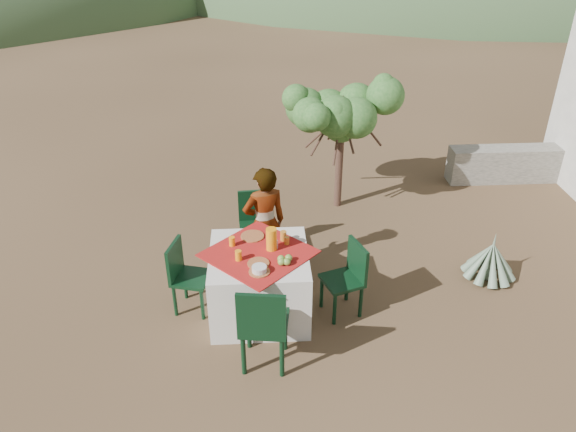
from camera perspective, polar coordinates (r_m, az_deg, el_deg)
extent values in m
plane|color=#3E2C1C|center=(5.97, 4.20, -11.80)|extent=(160.00, 160.00, 0.00)
cube|color=white|center=(6.00, -2.91, -6.82)|extent=(1.02, 1.02, 0.75)
cube|color=#A2171A|center=(5.78, -3.01, -3.80)|extent=(1.30, 1.30, 0.01)
cylinder|color=black|center=(6.84, -4.46, -3.47)|extent=(0.04, 0.04, 0.42)
cylinder|color=black|center=(6.85, -1.83, -3.29)|extent=(0.04, 0.04, 0.42)
cylinder|color=black|center=(7.10, -4.62, -2.08)|extent=(0.04, 0.04, 0.42)
cylinder|color=black|center=(7.12, -2.09, -1.91)|extent=(0.04, 0.04, 0.42)
cube|color=black|center=(6.86, -3.30, -1.22)|extent=(0.41, 0.41, 0.04)
cube|color=black|center=(6.90, -3.47, 1.10)|extent=(0.39, 0.06, 0.41)
cylinder|color=black|center=(5.63, -0.30, -11.54)|extent=(0.05, 0.05, 0.48)
cylinder|color=black|center=(5.66, -4.01, -11.33)|extent=(0.05, 0.05, 0.48)
cylinder|color=black|center=(5.36, -0.62, -14.09)|extent=(0.05, 0.05, 0.48)
cylinder|color=black|center=(5.40, -4.55, -13.84)|extent=(0.05, 0.05, 0.48)
cube|color=black|center=(5.35, -2.42, -10.80)|extent=(0.50, 0.50, 0.04)
cube|color=black|center=(5.03, -2.75, -10.11)|extent=(0.45, 0.10, 0.47)
cylinder|color=black|center=(6.07, -8.71, -8.81)|extent=(0.04, 0.04, 0.41)
cylinder|color=black|center=(6.29, -7.79, -7.10)|extent=(0.04, 0.04, 0.41)
cylinder|color=black|center=(6.16, -11.42, -8.38)|extent=(0.04, 0.04, 0.41)
cylinder|color=black|center=(6.39, -10.42, -6.72)|extent=(0.04, 0.04, 0.41)
cube|color=black|center=(6.10, -9.75, -6.23)|extent=(0.46, 0.46, 0.04)
cube|color=black|center=(6.04, -11.45, -4.35)|extent=(0.13, 0.38, 0.40)
cylinder|color=black|center=(6.17, 3.44, -7.66)|extent=(0.04, 0.04, 0.41)
cylinder|color=black|center=(5.95, 4.76, -9.34)|extent=(0.04, 0.04, 0.41)
cylinder|color=black|center=(6.29, 6.01, -6.95)|extent=(0.04, 0.04, 0.41)
cylinder|color=black|center=(6.08, 7.41, -8.56)|extent=(0.04, 0.04, 0.41)
cube|color=black|center=(5.99, 5.50, -6.56)|extent=(0.49, 0.49, 0.04)
cube|color=black|center=(5.94, 7.09, -4.45)|extent=(0.16, 0.37, 0.40)
imported|color=#8C6651|center=(6.40, -2.39, -0.77)|extent=(0.59, 0.48, 1.39)
cylinder|color=#4A3025|center=(7.97, 5.21, 5.10)|extent=(0.11, 0.11, 1.25)
sphere|color=#24561F|center=(7.73, 5.42, 9.30)|extent=(0.54, 0.54, 0.54)
sphere|color=#24561F|center=(7.77, 9.12, 10.23)|extent=(0.50, 0.50, 0.50)
sphere|color=#24561F|center=(7.73, 2.03, 10.12)|extent=(0.46, 0.46, 0.46)
sphere|color=#24561F|center=(8.14, 5.62, 11.71)|extent=(0.48, 0.48, 0.48)
sphere|color=#24561F|center=(7.31, 6.29, 8.38)|extent=(0.43, 0.43, 0.43)
sphere|color=slate|center=(7.12, 19.61, -5.50)|extent=(0.21, 0.21, 0.21)
cone|color=slate|center=(6.97, 19.98, -3.71)|extent=(0.11, 0.11, 0.60)
cone|color=slate|center=(7.08, 20.81, -4.02)|extent=(0.37, 0.16, 0.50)
cone|color=slate|center=(7.12, 20.32, -3.71)|extent=(0.30, 0.30, 0.52)
cone|color=slate|center=(7.12, 19.66, -3.58)|extent=(0.15, 0.36, 0.51)
cone|color=slate|center=(7.07, 19.09, -3.67)|extent=(0.24, 0.34, 0.52)
cone|color=slate|center=(7.01, 18.81, -3.96)|extent=(0.35, 0.23, 0.52)
cone|color=slate|center=(6.94, 18.94, -4.34)|extent=(0.37, 0.16, 0.50)
cone|color=slate|center=(6.90, 19.44, -4.67)|extent=(0.30, 0.30, 0.52)
cone|color=slate|center=(6.90, 20.12, -4.80)|extent=(0.15, 0.36, 0.51)
cone|color=slate|center=(6.94, 20.70, -4.70)|extent=(0.24, 0.34, 0.52)
cone|color=slate|center=(7.01, 20.96, -4.40)|extent=(0.35, 0.23, 0.52)
cube|color=gray|center=(9.64, 23.45, 4.92)|extent=(2.60, 0.35, 0.55)
cylinder|color=brown|center=(6.04, -3.64, -2.06)|extent=(0.25, 0.25, 0.01)
cylinder|color=brown|center=(5.61, -3.03, -4.83)|extent=(0.22, 0.22, 0.01)
cylinder|color=orange|center=(5.89, -5.71, -2.58)|extent=(0.06, 0.06, 0.10)
cylinder|color=orange|center=(5.66, -5.06, -4.01)|extent=(0.07, 0.07, 0.11)
cylinder|color=orange|center=(5.76, -1.69, -2.36)|extent=(0.11, 0.11, 0.25)
cylinder|color=brown|center=(5.50, -2.92, -5.67)|extent=(0.21, 0.21, 0.01)
cylinder|color=silver|center=(5.48, -2.93, -5.38)|extent=(0.15, 0.15, 0.05)
cylinder|color=#BD7321|center=(5.89, -0.12, -2.50)|extent=(0.05, 0.05, 0.08)
cylinder|color=#BD7321|center=(5.95, -0.47, -2.02)|extent=(0.07, 0.07, 0.11)
cube|color=silver|center=(5.82, -1.40, -2.88)|extent=(0.08, 0.05, 0.09)
sphere|color=olive|center=(5.61, -0.70, -4.37)|extent=(0.08, 0.08, 0.08)
sphere|color=olive|center=(5.63, 0.06, -4.28)|extent=(0.08, 0.08, 0.08)
sphere|color=olive|center=(5.57, -0.12, -4.67)|extent=(0.08, 0.08, 0.08)
sphere|color=olive|center=(5.57, -0.68, -4.68)|extent=(0.08, 0.08, 0.08)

